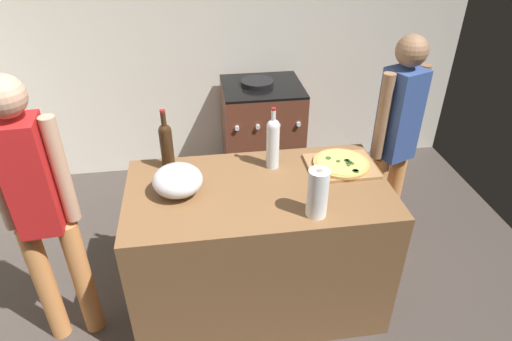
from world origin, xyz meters
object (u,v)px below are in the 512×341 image
Objects in this scene: person_in_stripes at (40,207)px; stove at (262,135)px; pizza at (341,163)px; paper_towel_roll at (318,193)px; wine_bottle_clear at (166,144)px; mixing_bowl at (178,180)px; wine_bottle_green at (273,141)px; person_in_red at (395,139)px.

stove is at bearing 47.22° from person_in_stripes.
pizza is 0.50m from paper_towel_roll.
pizza is 0.88× the size of wine_bottle_clear.
wine_bottle_clear is (-0.06, 0.27, 0.08)m from mixing_bowl.
wine_bottle_green reaches higher than mixing_bowl.
wine_bottle_green is (0.62, -0.07, 0.01)m from wine_bottle_clear.
mixing_bowl is 1.01× the size of paper_towel_roll.
paper_towel_roll is at bearing -22.71° from mixing_bowl.
stove is 0.59× the size of person_in_stripes.
wine_bottle_clear reaches higher than stove.
person_in_stripes reaches higher than wine_bottle_green.
person_in_stripes is at bearing -171.66° from mixing_bowl.
mixing_bowl is 0.17× the size of person_in_red.
mixing_bowl is 0.17× the size of person_in_stripes.
wine_bottle_green is at bearing -95.99° from stove.
person_in_red is at bearing -54.35° from stove.
pizza is 1.24× the size of paper_towel_roll.
pizza is at bearing -77.47° from stove.
wine_bottle_clear is at bearing 30.42° from person_in_stripes.
paper_towel_roll is at bearing -89.49° from stove.
stove is 2.08m from person_in_stripes.
mixing_bowl is at bearing -77.95° from wine_bottle_clear.
wine_bottle_clear is at bearing 171.81° from pizza.
stove is at bearing 125.65° from person_in_red.
pizza is at bearing 7.39° from mixing_bowl.
wine_bottle_green is at bearing 169.56° from pizza.
pizza is at bearing -10.44° from wine_bottle_green.
mixing_bowl is (-0.96, -0.12, 0.05)m from pizza.
person_in_stripes reaches higher than stove.
person_in_red is at bearing 29.36° from pizza.
mixing_bowl is 0.29m from wine_bottle_clear.
paper_towel_roll is 1.77m from stove.
paper_towel_roll is 0.70× the size of wine_bottle_green.
person_in_red reaches higher than stove.
paper_towel_roll reaches higher than pizza.
stove is at bearing 63.78° from mixing_bowl.
person_in_stripes is 1.03× the size of person_in_red.
wine_bottle_green is 1.29m from person_in_stripes.
paper_towel_roll reaches higher than stove.
person_in_red reaches higher than pizza.
pizza is 1.37m from stove.
paper_towel_roll is 1.41m from person_in_stripes.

